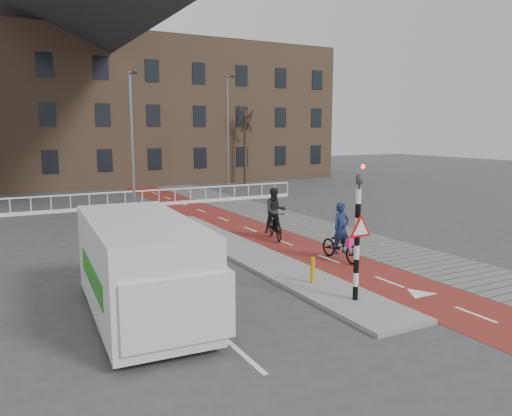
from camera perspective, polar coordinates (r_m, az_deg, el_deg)
name	(u,v)px	position (r m, az deg, el deg)	size (l,w,h in m)	color
ground	(328,280)	(15.29, 8.24, -8.19)	(120.00, 120.00, 0.00)	#38383A
bike_lane	(232,222)	(24.44, -2.80, -1.64)	(2.50, 60.00, 0.01)	maroon
sidewalk	(281,218)	(25.74, 2.85, -1.11)	(3.00, 60.00, 0.01)	slate
curb_island	(247,253)	(18.21, -1.03, -5.12)	(1.80, 16.00, 0.12)	gray
traffic_signal	(358,229)	(12.91, 11.57, -2.36)	(0.80, 0.80, 3.68)	black
bollard	(313,270)	(14.49, 6.49, -7.06)	(0.12, 0.12, 0.76)	#CC960B
cyclist_near	(341,241)	(17.46, 9.67, -3.76)	(0.74, 1.95, 2.01)	black
cyclist_far	(275,218)	(20.53, 2.20, -1.16)	(1.09, 2.08, 2.13)	black
van	(141,266)	(12.25, -13.06, -6.50)	(2.55, 5.71, 2.40)	silver
railing	(71,207)	(29.29, -20.41, 0.16)	(28.00, 0.10, 0.99)	silver
townhouse_row	(65,88)	(44.26, -21.01, 12.65)	(46.00, 10.00, 15.90)	#7F6047
tree_right	(245,147)	(42.08, -1.24, 6.97)	(0.27, 0.27, 6.13)	black
streetlight_near	(133,151)	(23.53, -13.93, 6.34)	(0.12, 0.12, 7.06)	slate
streetlight_right	(228,135)	(36.13, -3.24, 8.35)	(0.12, 0.12, 8.27)	slate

